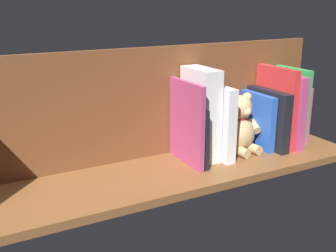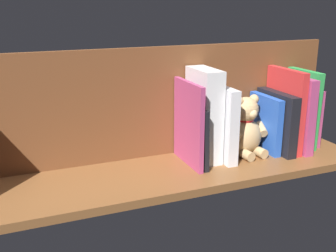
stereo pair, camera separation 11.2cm
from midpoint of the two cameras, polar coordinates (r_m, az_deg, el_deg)
The scene contains 14 objects.
ground_plane at distance 116.91cm, azimuth -2.76°, elevation -6.47°, with size 116.48×28.78×2.20cm, color brown.
shelf_back_panel at distance 121.90cm, azimuth -5.34°, elevation 3.04°, with size 116.48×1.50×32.33cm, color brown.
book_0 at distance 144.03cm, azimuth 14.60°, elevation 1.84°, with size 2.36×13.03×18.17cm, color #B23F72.
book_1 at distance 140.91cm, azimuth 14.12°, elevation 2.79°, with size 2.18×14.78×24.12cm, color green.
book_2 at distance 140.56cm, azimuth 13.15°, elevation 2.27°, with size 1.33×12.72×21.49cm, color purple.
book_3 at distance 136.82cm, azimuth 13.09°, elevation 2.19°, with size 2.90×18.05×22.94cm, color #B23F72.
book_4 at distance 134.97cm, azimuth 12.08°, elevation 2.53°, with size 2.12×17.30×25.12cm, color red.
book_5 at distance 133.78cm, azimuth 11.07°, elevation 0.96°, with size 3.10×17.80×18.33cm, color black.
book_6 at distance 133.13cm, azimuth 9.67°, elevation 0.71°, with size 2.14×15.06×17.22cm, color blue.
teddy_bear at distance 128.39cm, azimuth 7.24°, elevation -0.10°, with size 14.60×12.32×18.10cm.
book_7 at distance 123.15cm, azimuth 3.98°, elevation 0.62°, with size 3.07×16.32×21.53cm, color silver.
dictionary_thick_white at distance 121.01cm, azimuth 1.79°, elevation 1.61°, with size 5.72×13.83×26.63cm, color white.
book_8 at distance 119.29cm, azimuth 0.48°, elevation -1.02°, with size 1.34×17.04×17.02cm, color black.
book_9 at distance 117.38cm, azimuth -0.21°, elevation 0.38°, with size 1.29×17.35×23.68cm, color #B23F72.
Camera 1 is at (50.63, 94.67, 45.51)cm, focal length 44.87 mm.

